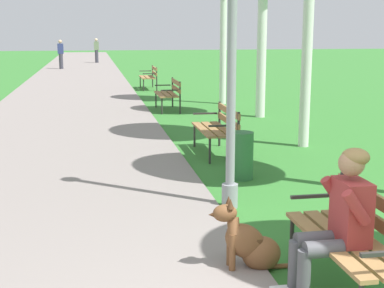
% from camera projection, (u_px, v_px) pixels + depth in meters
% --- Properties ---
extents(paved_path, '(4.27, 60.00, 0.04)m').
position_uv_depth(paved_path, '(78.00, 77.00, 26.18)').
color(paved_path, gray).
rests_on(paved_path, ground).
extents(park_bench_near, '(0.55, 1.50, 0.85)m').
position_uv_depth(park_bench_near, '(357.00, 233.00, 4.58)').
color(park_bench_near, olive).
rests_on(park_bench_near, ground).
extents(park_bench_mid, '(0.55, 1.50, 0.85)m').
position_uv_depth(park_bench_mid, '(218.00, 126.00, 9.77)').
color(park_bench_mid, olive).
rests_on(park_bench_mid, ground).
extents(park_bench_far, '(0.55, 1.50, 0.85)m').
position_uv_depth(park_bench_far, '(170.00, 92.00, 15.16)').
color(park_bench_far, olive).
rests_on(park_bench_far, ground).
extents(park_bench_furthest, '(0.55, 1.50, 0.85)m').
position_uv_depth(park_bench_furthest, '(150.00, 75.00, 20.71)').
color(park_bench_furthest, olive).
rests_on(park_bench_furthest, ground).
extents(person_seated_on_near_bench, '(0.74, 0.49, 1.25)m').
position_uv_depth(person_seated_on_near_bench, '(338.00, 218.00, 4.45)').
color(person_seated_on_near_bench, '#4C4C51').
rests_on(person_seated_on_near_bench, ground).
extents(dog_brown, '(0.83, 0.30, 0.71)m').
position_uv_depth(dog_brown, '(250.00, 244.00, 5.03)').
color(dog_brown, brown).
rests_on(dog_brown, ground).
extents(lamp_post_near, '(0.24, 0.24, 4.14)m').
position_uv_depth(lamp_post_near, '(232.00, 32.00, 6.47)').
color(lamp_post_near, gray).
rests_on(lamp_post_near, ground).
extents(litter_bin, '(0.36, 0.36, 0.70)m').
position_uv_depth(litter_bin, '(241.00, 156.00, 8.17)').
color(litter_bin, '#2D6638').
rests_on(litter_bin, ground).
extents(pedestrian_distant, '(0.32, 0.22, 1.65)m').
position_uv_depth(pedestrian_distant, '(61.00, 54.00, 31.04)').
color(pedestrian_distant, '#383842').
rests_on(pedestrian_distant, ground).
extents(pedestrian_further_distant, '(0.32, 0.22, 1.65)m').
position_uv_depth(pedestrian_further_distant, '(96.00, 51.00, 37.03)').
color(pedestrian_further_distant, '#383842').
rests_on(pedestrian_further_distant, ground).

